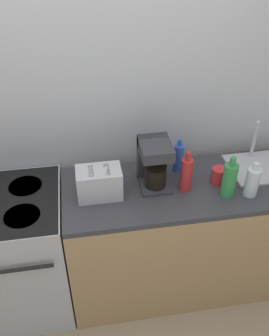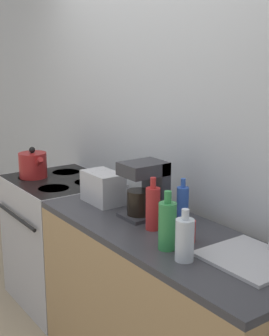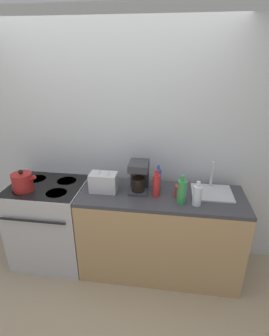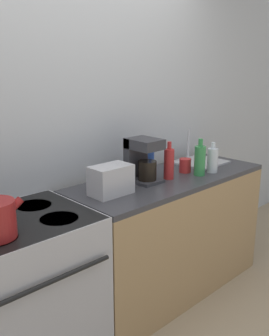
{
  "view_description": "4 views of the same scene",
  "coord_description": "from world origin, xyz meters",
  "px_view_note": "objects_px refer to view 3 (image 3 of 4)",
  "views": [
    {
      "loc": [
        -0.07,
        -1.43,
        2.4
      ],
      "look_at": [
        0.21,
        0.3,
        1.09
      ],
      "focal_mm": 40.0,
      "sensor_mm": 36.0,
      "label": 1
    },
    {
      "loc": [
        2.29,
        -1.09,
        1.79
      ],
      "look_at": [
        0.26,
        0.34,
        1.18
      ],
      "focal_mm": 50.0,
      "sensor_mm": 36.0,
      "label": 2
    },
    {
      "loc": [
        0.62,
        -1.94,
        2.17
      ],
      "look_at": [
        0.3,
        0.37,
        1.16
      ],
      "focal_mm": 28.0,
      "sensor_mm": 36.0,
      "label": 3
    },
    {
      "loc": [
        -1.44,
        -1.43,
        1.7
      ],
      "look_at": [
        0.28,
        0.38,
        1.03
      ],
      "focal_mm": 40.0,
      "sensor_mm": 36.0,
      "label": 4
    }
  ],
  "objects_px": {
    "bottle_clear": "(197,195)",
    "bottle_blue": "(158,178)",
    "kettle": "(23,182)",
    "stove": "(51,222)",
    "bottle_green": "(182,191)",
    "toaster": "(104,182)",
    "bottle_red": "(156,185)",
    "coffee_maker": "(139,175)",
    "cup_red": "(180,191)"
  },
  "relations": [
    {
      "from": "kettle",
      "to": "toaster",
      "type": "relative_size",
      "value": 0.95
    },
    {
      "from": "toaster",
      "to": "cup_red",
      "type": "height_order",
      "value": "toaster"
    },
    {
      "from": "bottle_red",
      "to": "coffee_maker",
      "type": "bearing_deg",
      "value": 152.09
    },
    {
      "from": "bottle_clear",
      "to": "bottle_blue",
      "type": "height_order",
      "value": "bottle_blue"
    },
    {
      "from": "bottle_green",
      "to": "bottle_red",
      "type": "height_order",
      "value": "bottle_green"
    },
    {
      "from": "kettle",
      "to": "bottle_clear",
      "type": "bearing_deg",
      "value": -1.3
    },
    {
      "from": "kettle",
      "to": "coffee_maker",
      "type": "bearing_deg",
      "value": 8.51
    },
    {
      "from": "toaster",
      "to": "coffee_maker",
      "type": "xyz_separation_m",
      "value": [
        0.34,
        0.07,
        0.07
      ]
    },
    {
      "from": "toaster",
      "to": "coffee_maker",
      "type": "relative_size",
      "value": 0.86
    },
    {
      "from": "bottle_blue",
      "to": "bottle_green",
      "type": "relative_size",
      "value": 0.86
    },
    {
      "from": "toaster",
      "to": "stove",
      "type": "bearing_deg",
      "value": 177.41
    },
    {
      "from": "bottle_red",
      "to": "cup_red",
      "type": "relative_size",
      "value": 2.56
    },
    {
      "from": "bottle_red",
      "to": "bottle_blue",
      "type": "bearing_deg",
      "value": 88.59
    },
    {
      "from": "kettle",
      "to": "bottle_green",
      "type": "distance_m",
      "value": 1.55
    },
    {
      "from": "toaster",
      "to": "coffee_maker",
      "type": "distance_m",
      "value": 0.35
    },
    {
      "from": "cup_red",
      "to": "stove",
      "type": "bearing_deg",
      "value": 178.95
    },
    {
      "from": "toaster",
      "to": "bottle_clear",
      "type": "relative_size",
      "value": 1.14
    },
    {
      "from": "stove",
      "to": "cup_red",
      "type": "distance_m",
      "value": 1.46
    },
    {
      "from": "stove",
      "to": "toaster",
      "type": "bearing_deg",
      "value": -2.59
    },
    {
      "from": "bottle_clear",
      "to": "bottle_green",
      "type": "height_order",
      "value": "bottle_green"
    },
    {
      "from": "coffee_maker",
      "to": "bottle_blue",
      "type": "distance_m",
      "value": 0.22
    },
    {
      "from": "coffee_maker",
      "to": "bottle_clear",
      "type": "bearing_deg",
      "value": -20.76
    },
    {
      "from": "bottle_blue",
      "to": "toaster",
      "type": "bearing_deg",
      "value": -162.14
    },
    {
      "from": "toaster",
      "to": "bottle_red",
      "type": "distance_m",
      "value": 0.52
    },
    {
      "from": "bottle_blue",
      "to": "bottle_green",
      "type": "bearing_deg",
      "value": -51.73
    },
    {
      "from": "stove",
      "to": "bottle_green",
      "type": "height_order",
      "value": "bottle_green"
    },
    {
      "from": "bottle_red",
      "to": "toaster",
      "type": "bearing_deg",
      "value": 177.27
    },
    {
      "from": "coffee_maker",
      "to": "bottle_clear",
      "type": "distance_m",
      "value": 0.59
    },
    {
      "from": "bottle_red",
      "to": "bottle_clear",
      "type": "bearing_deg",
      "value": -17.05
    },
    {
      "from": "stove",
      "to": "bottle_green",
      "type": "bearing_deg",
      "value": -6.2
    },
    {
      "from": "stove",
      "to": "coffee_maker",
      "type": "xyz_separation_m",
      "value": [
        0.97,
        0.04,
        0.61
      ]
    },
    {
      "from": "kettle",
      "to": "bottle_red",
      "type": "xyz_separation_m",
      "value": [
        1.31,
        0.08,
        0.02
      ]
    },
    {
      "from": "stove",
      "to": "cup_red",
      "type": "height_order",
      "value": "cup_red"
    },
    {
      "from": "kettle",
      "to": "bottle_blue",
      "type": "relative_size",
      "value": 1.06
    },
    {
      "from": "kettle",
      "to": "toaster",
      "type": "distance_m",
      "value": 0.8
    },
    {
      "from": "bottle_green",
      "to": "bottle_blue",
      "type": "bearing_deg",
      "value": 128.27
    },
    {
      "from": "bottle_clear",
      "to": "bottle_blue",
      "type": "distance_m",
      "value": 0.48
    },
    {
      "from": "bottle_clear",
      "to": "bottle_red",
      "type": "xyz_separation_m",
      "value": [
        -0.37,
        0.11,
        0.02
      ]
    },
    {
      "from": "kettle",
      "to": "coffee_maker",
      "type": "xyz_separation_m",
      "value": [
        1.14,
        0.17,
        0.07
      ]
    },
    {
      "from": "bottle_clear",
      "to": "bottle_green",
      "type": "relative_size",
      "value": 0.84
    },
    {
      "from": "coffee_maker",
      "to": "bottle_red",
      "type": "height_order",
      "value": "coffee_maker"
    },
    {
      "from": "coffee_maker",
      "to": "bottle_blue",
      "type": "relative_size",
      "value": 1.29
    },
    {
      "from": "bottle_blue",
      "to": "bottle_clear",
      "type": "bearing_deg",
      "value": -39.94
    },
    {
      "from": "bottle_clear",
      "to": "bottle_red",
      "type": "distance_m",
      "value": 0.39
    },
    {
      "from": "kettle",
      "to": "cup_red",
      "type": "distance_m",
      "value": 1.54
    },
    {
      "from": "kettle",
      "to": "bottle_blue",
      "type": "height_order",
      "value": "bottle_blue"
    },
    {
      "from": "bottle_clear",
      "to": "bottle_blue",
      "type": "bearing_deg",
      "value": 140.06
    },
    {
      "from": "kettle",
      "to": "stove",
      "type": "bearing_deg",
      "value": 37.54
    },
    {
      "from": "stove",
      "to": "toaster",
      "type": "distance_m",
      "value": 0.83
    },
    {
      "from": "kettle",
      "to": "bottle_green",
      "type": "relative_size",
      "value": 0.91
    }
  ]
}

